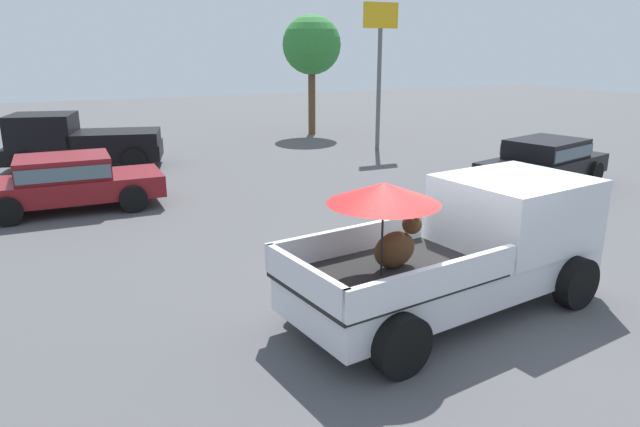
{
  "coord_description": "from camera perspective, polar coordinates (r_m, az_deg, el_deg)",
  "views": [
    {
      "loc": [
        -5.07,
        -6.45,
        3.86
      ],
      "look_at": [
        -1.11,
        2.15,
        1.1
      ],
      "focal_mm": 32.29,
      "sensor_mm": 36.0,
      "label": 1
    }
  ],
  "objects": [
    {
      "name": "ground_plane",
      "position": [
        9.07,
        12.3,
        -9.35
      ],
      "size": [
        80.0,
        80.0,
        0.0
      ],
      "primitive_type": "plane",
      "color": "#4C4C4F"
    },
    {
      "name": "pickup_truck_red",
      "position": [
        20.28,
        -22.91,
        6.53
      ],
      "size": [
        5.09,
        3.03,
        1.8
      ],
      "rotation": [
        0.0,
        0.0,
        2.91
      ],
      "color": "black",
      "rests_on": "ground"
    },
    {
      "name": "parked_sedan_near",
      "position": [
        15.23,
        -23.75,
        3.06
      ],
      "size": [
        4.31,
        2.0,
        1.33
      ],
      "rotation": [
        0.0,
        0.0,
        -0.01
      ],
      "color": "black",
      "rests_on": "ground"
    },
    {
      "name": "tree_by_lot",
      "position": [
        26.23,
        -0.84,
        16.29
      ],
      "size": [
        2.57,
        2.57,
        5.2
      ],
      "color": "brown",
      "rests_on": "ground"
    },
    {
      "name": "parked_sedan_far",
      "position": [
        17.61,
        21.33,
        4.95
      ],
      "size": [
        4.61,
        2.83,
        1.33
      ],
      "rotation": [
        0.0,
        0.0,
        3.41
      ],
      "color": "black",
      "rests_on": "ground"
    },
    {
      "name": "pickup_truck_main",
      "position": [
        8.97,
        14.47,
        -2.98
      ],
      "size": [
        5.27,
        2.84,
        2.17
      ],
      "rotation": [
        0.0,
        0.0,
        0.15
      ],
      "color": "black",
      "rests_on": "ground"
    },
    {
      "name": "motel_sign",
      "position": [
        22.13,
        5.96,
        15.95
      ],
      "size": [
        1.4,
        0.16,
        5.38
      ],
      "color": "#59595B",
      "rests_on": "ground"
    }
  ]
}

